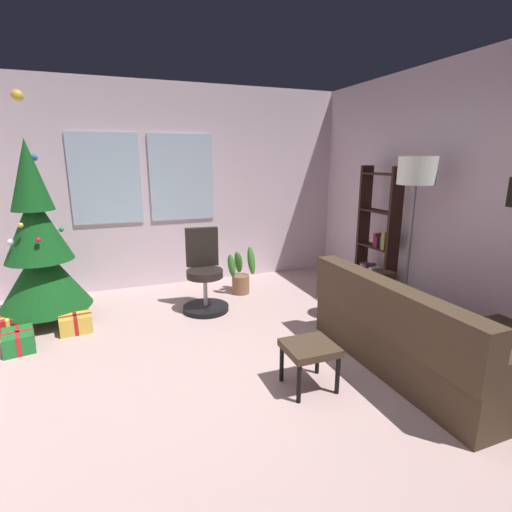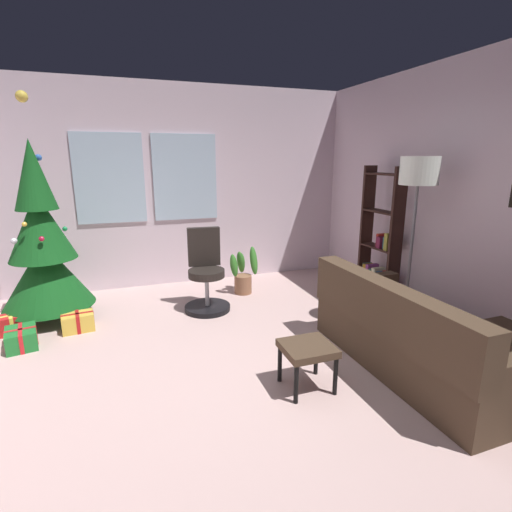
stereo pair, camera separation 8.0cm
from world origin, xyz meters
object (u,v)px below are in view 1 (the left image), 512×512
(holiday_tree, at_px, (39,250))
(office_chair, at_px, (204,279))
(couch, at_px, (437,339))
(bookshelf, at_px, (377,244))
(gift_box_gold, at_px, (76,324))
(footstool, at_px, (310,351))
(floor_lamp, at_px, (416,183))
(gift_box_green, at_px, (19,341))
(gift_box_red, at_px, (8,327))
(potted_plant, at_px, (241,274))

(holiday_tree, height_order, office_chair, holiday_tree)
(couch, relative_size, bookshelf, 1.15)
(gift_box_gold, bearing_deg, couch, -32.37)
(couch, bearing_deg, office_chair, 127.35)
(footstool, bearing_deg, floor_lamp, 23.42)
(office_chair, bearing_deg, footstool, -78.51)
(gift_box_green, height_order, office_chair, office_chair)
(gift_box_red, xyz_separation_m, gift_box_green, (0.17, -0.40, -0.01))
(floor_lamp, bearing_deg, gift_box_gold, 161.30)
(bookshelf, bearing_deg, gift_box_gold, 175.37)
(gift_box_green, relative_size, bookshelf, 0.23)
(gift_box_green, bearing_deg, floor_lamp, -13.22)
(bookshelf, bearing_deg, gift_box_red, 173.92)
(couch, xyz_separation_m, holiday_tree, (-3.39, 2.42, 0.56))
(footstool, bearing_deg, bookshelf, 40.27)
(footstool, distance_m, potted_plant, 2.40)
(gift_box_gold, bearing_deg, potted_plant, 15.61)
(gift_box_gold, relative_size, floor_lamp, 0.19)
(gift_box_red, bearing_deg, gift_box_green, -66.79)
(holiday_tree, relative_size, floor_lamp, 1.35)
(gift_box_gold, bearing_deg, office_chair, 6.05)
(gift_box_green, height_order, bookshelf, bookshelf)
(footstool, height_order, gift_box_gold, footstool)
(office_chair, distance_m, potted_plant, 0.75)
(office_chair, xyz_separation_m, potted_plant, (0.61, 0.42, -0.13))
(couch, distance_m, office_chair, 2.64)
(floor_lamp, bearing_deg, holiday_tree, 156.39)
(gift_box_red, bearing_deg, potted_plant, 8.60)
(gift_box_red, xyz_separation_m, gift_box_gold, (0.67, -0.16, -0.00))
(gift_box_red, xyz_separation_m, potted_plant, (2.74, 0.41, 0.17))
(gift_box_red, height_order, floor_lamp, floor_lamp)
(office_chair, height_order, bookshelf, bookshelf)
(gift_box_red, relative_size, gift_box_gold, 0.88)
(gift_box_green, bearing_deg, holiday_tree, 76.43)
(footstool, height_order, bookshelf, bookshelf)
(couch, distance_m, floor_lamp, 1.57)
(couch, height_order, office_chair, office_chair)
(gift_box_red, height_order, bookshelf, bookshelf)
(gift_box_gold, xyz_separation_m, floor_lamp, (3.39, -1.15, 1.49))
(couch, xyz_separation_m, gift_box_gold, (-3.06, 1.94, -0.18))
(footstool, height_order, office_chair, office_chair)
(gift_box_green, height_order, potted_plant, potted_plant)
(office_chair, bearing_deg, gift_box_gold, -173.95)
(gift_box_green, bearing_deg, potted_plant, 17.56)
(footstool, distance_m, bookshelf, 2.38)
(floor_lamp, bearing_deg, potted_plant, 127.29)
(footstool, relative_size, office_chair, 0.40)
(office_chair, bearing_deg, gift_box_red, 179.74)
(footstool, xyz_separation_m, gift_box_red, (-2.53, 1.97, -0.22))
(floor_lamp, relative_size, potted_plant, 2.83)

